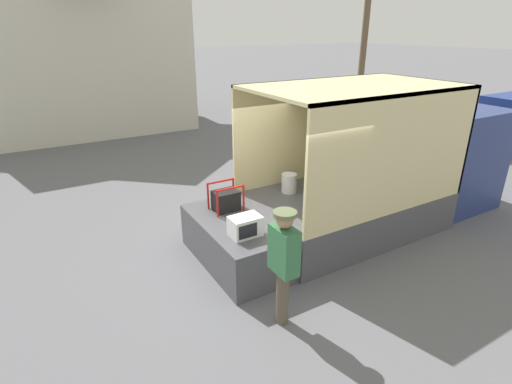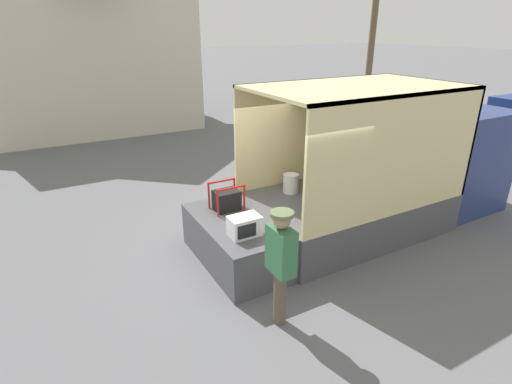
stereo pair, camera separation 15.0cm
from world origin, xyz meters
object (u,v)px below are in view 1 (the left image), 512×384
microwave (245,226)px  pickup_truck_blue (510,124)px  worker_person (284,257)px  utility_pole (365,32)px  portable_generator (227,200)px  box_truck (397,173)px

microwave → pickup_truck_blue: 12.76m
worker_person → utility_pole: bearing=42.2°
worker_person → pickup_truck_blue: (12.57, 3.89, -0.42)m
portable_generator → utility_pole: bearing=35.6°
box_truck → portable_generator: bearing=172.8°
pickup_truck_blue → utility_pole: bearing=107.0°
pickup_truck_blue → box_truck: bearing=-165.6°
box_truck → portable_generator: box_truck is taller
portable_generator → utility_pole: utility_pole is taller
microwave → portable_generator: size_ratio=0.90×
worker_person → utility_pole: utility_pole is taller
box_truck → worker_person: box_truck is taller
portable_generator → worker_person: size_ratio=0.32×
worker_person → pickup_truck_blue: size_ratio=0.33×
box_truck → microwave: size_ratio=11.58×
pickup_truck_blue → utility_pole: (-1.79, 5.87, 3.06)m
microwave → utility_pole: (10.69, 8.55, 2.73)m
microwave → worker_person: worker_person is taller
pickup_truck_blue → microwave: bearing=-167.9°
microwave → pickup_truck_blue: (12.48, 2.68, -0.32)m
box_truck → utility_pole: size_ratio=0.82×
microwave → pickup_truck_blue: size_ratio=0.09×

